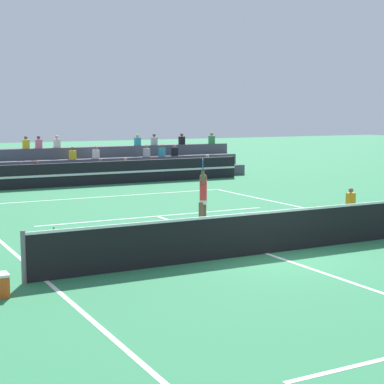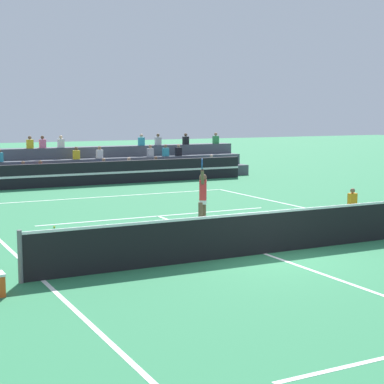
# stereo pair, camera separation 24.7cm
# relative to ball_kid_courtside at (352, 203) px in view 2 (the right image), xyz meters

# --- Properties ---
(ground_plane) EXTENTS (120.00, 120.00, 0.00)m
(ground_plane) POSITION_rel_ball_kid_courtside_xyz_m (-6.36, -4.10, -0.33)
(ground_plane) COLOR #2D7A4C
(court_lines) EXTENTS (11.10, 23.90, 0.01)m
(court_lines) POSITION_rel_ball_kid_courtside_xyz_m (-6.36, -4.10, -0.33)
(court_lines) COLOR white
(court_lines) RESTS_ON ground
(tennis_net) EXTENTS (12.00, 0.10, 1.10)m
(tennis_net) POSITION_rel_ball_kid_courtside_xyz_m (-6.36, -4.10, 0.21)
(tennis_net) COLOR slate
(tennis_net) RESTS_ON ground
(sponsor_banner_wall) EXTENTS (18.00, 0.26, 1.10)m
(sponsor_banner_wall) POSITION_rel_ball_kid_courtside_xyz_m (-6.36, 12.12, 0.22)
(sponsor_banner_wall) COLOR black
(sponsor_banner_wall) RESTS_ON ground
(bleacher_stand) EXTENTS (20.48, 2.85, 2.28)m
(bleacher_stand) POSITION_rel_ball_kid_courtside_xyz_m (-6.35, 14.65, 0.32)
(bleacher_stand) COLOR #4C515B
(bleacher_stand) RESTS_ON ground
(ball_kid_courtside) EXTENTS (0.30, 0.36, 0.84)m
(ball_kid_courtside) POSITION_rel_ball_kid_courtside_xyz_m (0.00, 0.00, 0.00)
(ball_kid_courtside) COLOR black
(ball_kid_courtside) RESTS_ON ground
(tennis_player) EXTENTS (0.79, 1.20, 2.28)m
(tennis_player) POSITION_rel_ball_kid_courtside_xyz_m (-6.41, -0.95, 0.65)
(tennis_player) COLOR brown
(tennis_player) RESTS_ON ground
(tennis_ball) EXTENTS (0.07, 0.07, 0.07)m
(tennis_ball) POSITION_rel_ball_kid_courtside_xyz_m (-10.04, 1.72, -0.30)
(tennis_ball) COLOR #C6DB33
(tennis_ball) RESTS_ON ground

